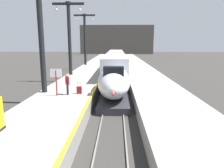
# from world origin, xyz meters

# --- Properties ---
(platform_left) EXTENTS (4.80, 110.00, 1.05)m
(platform_left) POSITION_xyz_m (-4.05, 24.75, 0.53)
(platform_left) COLOR gray
(platform_left) RESTS_ON ground
(platform_right) EXTENTS (4.80, 110.00, 1.05)m
(platform_right) POSITION_xyz_m (4.05, 24.75, 0.53)
(platform_right) COLOR gray
(platform_right) RESTS_ON ground
(platform_left_safety_stripe) EXTENTS (0.20, 107.80, 0.01)m
(platform_left_safety_stripe) POSITION_xyz_m (-1.77, 24.75, 1.05)
(platform_left_safety_stripe) COLOR yellow
(platform_left_safety_stripe) RESTS_ON platform_left
(rail_main_left) EXTENTS (0.08, 110.00, 0.12)m
(rail_main_left) POSITION_xyz_m (-0.75, 27.50, 0.06)
(rail_main_left) COLOR slate
(rail_main_left) RESTS_ON ground
(rail_main_right) EXTENTS (0.08, 110.00, 0.12)m
(rail_main_right) POSITION_xyz_m (0.75, 27.50, 0.06)
(rail_main_right) COLOR slate
(rail_main_right) RESTS_ON ground
(highspeed_train_main) EXTENTS (2.92, 39.23, 3.60)m
(highspeed_train_main) POSITION_xyz_m (0.00, 30.94, 1.92)
(highspeed_train_main) COLOR silver
(highspeed_train_main) RESTS_ON ground
(station_column_mid) EXTENTS (4.00, 0.68, 10.08)m
(station_column_mid) POSITION_xyz_m (-5.90, 14.94, 7.05)
(station_column_mid) COLOR black
(station_column_mid) RESTS_ON platform_left
(station_column_far) EXTENTS (4.00, 0.68, 9.21)m
(station_column_far) POSITION_xyz_m (-5.90, 25.09, 6.59)
(station_column_far) COLOR black
(station_column_far) RESTS_ON platform_left
(station_column_distant) EXTENTS (4.00, 0.68, 9.51)m
(station_column_distant) POSITION_xyz_m (-5.90, 38.07, 6.75)
(station_column_distant) COLOR black
(station_column_distant) RESTS_ON platform_left
(passenger_near_edge) EXTENTS (0.38, 0.50, 1.69)m
(passenger_near_edge) POSITION_xyz_m (-3.71, 14.09, 2.04)
(passenger_near_edge) COLOR #23232D
(passenger_near_edge) RESTS_ON platform_left
(rolling_suitcase) EXTENTS (0.40, 0.22, 0.98)m
(rolling_suitcase) POSITION_xyz_m (-2.83, 14.42, 1.35)
(rolling_suitcase) COLOR maroon
(rolling_suitcase) RESTS_ON platform_left
(departure_info_board) EXTENTS (0.90, 0.10, 2.12)m
(departure_info_board) POSITION_xyz_m (-4.50, 13.76, 2.56)
(departure_info_board) COLOR maroon
(departure_info_board) RESTS_ON platform_left
(terminus_back_wall) EXTENTS (36.00, 2.00, 14.00)m
(terminus_back_wall) POSITION_xyz_m (0.00, 102.00, 7.00)
(terminus_back_wall) COLOR #4C4742
(terminus_back_wall) RESTS_ON ground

